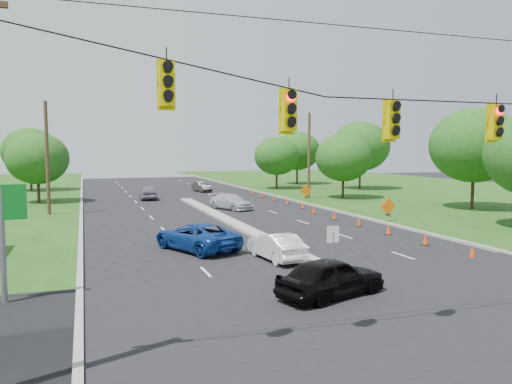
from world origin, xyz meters
name	(u,v)px	position (x,y,z in m)	size (l,w,h in m)	color
ground	(424,320)	(0.00, 0.00, 0.00)	(160.00, 160.00, 0.00)	black
cross_street	(424,320)	(0.00, 0.00, 0.00)	(160.00, 14.00, 0.02)	black
curb_left	(81,214)	(-10.10, 30.00, 0.00)	(0.25, 110.00, 0.16)	gray
curb_right	(308,205)	(10.10, 30.00, 0.00)	(0.25, 110.00, 0.16)	gray
median	(232,224)	(0.00, 21.00, 0.00)	(1.00, 34.00, 0.18)	gray
median_sign	(333,240)	(0.00, 6.00, 1.46)	(0.55, 0.06, 2.05)	gray
signal_span	(451,160)	(-0.05, -1.00, 4.97)	(25.60, 0.32, 9.00)	#422D1C
utility_pole_far_left	(47,159)	(-12.50, 30.00, 4.50)	(0.28, 0.28, 9.00)	#422D1C
utility_pole_far_right	(309,156)	(12.50, 35.00, 4.50)	(0.28, 0.28, 9.00)	#422D1C
cone_1	(472,251)	(7.82, 6.50, 0.35)	(0.32, 0.32, 0.70)	#DD3E0C
cone_2	(425,239)	(7.82, 10.00, 0.35)	(0.32, 0.32, 0.70)	#DD3E0C
cone_3	(389,229)	(7.82, 13.50, 0.35)	(0.32, 0.32, 0.70)	#DD3E0C
cone_4	(359,221)	(7.82, 17.00, 0.35)	(0.32, 0.32, 0.70)	#DD3E0C
cone_5	(334,215)	(7.82, 20.50, 0.35)	(0.32, 0.32, 0.70)	#DD3E0C
cone_6	(314,209)	(7.82, 24.00, 0.35)	(0.32, 0.32, 0.70)	#DD3E0C
cone_7	(303,205)	(8.42, 27.50, 0.35)	(0.32, 0.32, 0.70)	#DD3E0C
cone_8	(288,201)	(8.42, 31.00, 0.35)	(0.32, 0.32, 0.70)	#DD3E0C
cone_9	(274,197)	(8.42, 34.50, 0.35)	(0.32, 0.32, 0.70)	#DD3E0C
cone_10	(262,194)	(8.42, 38.00, 0.35)	(0.32, 0.32, 0.70)	#DD3E0C
cone_11	(252,192)	(8.42, 41.50, 0.35)	(0.32, 0.32, 0.70)	#DD3E0C
work_sign_1	(388,207)	(10.80, 18.00, 1.09)	(1.27, 0.58, 1.37)	black
work_sign_2	(306,191)	(10.80, 32.00, 1.09)	(1.27, 0.58, 1.37)	black
tree_5	(37,158)	(-14.00, 40.00, 4.34)	(5.88, 5.88, 6.86)	black
tree_6	(30,151)	(-16.00, 55.00, 4.96)	(6.72, 6.72, 7.84)	black
tree_8	(474,145)	(22.00, 22.00, 5.58)	(7.56, 7.56, 8.82)	black
tree_9	(343,158)	(16.00, 34.00, 4.34)	(5.88, 5.88, 6.86)	black
tree_10	(360,146)	(24.00, 44.00, 5.58)	(7.56, 7.56, 8.82)	black
tree_11	(297,151)	(20.00, 55.00, 4.96)	(6.72, 6.72, 7.84)	black
tree_12	(277,156)	(14.00, 48.00, 4.34)	(5.88, 5.88, 6.86)	black
black_sedan	(331,277)	(-1.62, 3.05, 0.73)	(1.72, 4.28, 1.46)	black
white_sedan	(276,246)	(-1.25, 9.37, 0.64)	(1.36, 3.90, 1.28)	white
blue_pickup	(197,236)	(-4.35, 12.83, 0.73)	(2.41, 5.22, 1.45)	navy
silver_car_far	(231,202)	(2.27, 29.10, 0.66)	(1.86, 4.57, 1.33)	#B7B9BF
silver_car_oncoming	(148,192)	(-3.51, 40.10, 0.72)	(1.71, 4.25, 1.45)	slate
dark_car_receding	(202,186)	(3.87, 47.45, 0.63)	(1.33, 3.82, 1.26)	#2E2B2B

